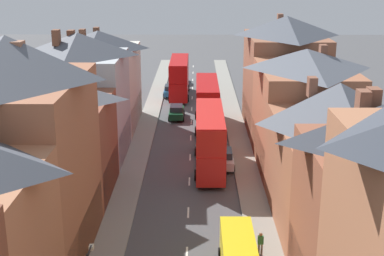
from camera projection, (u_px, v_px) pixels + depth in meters
The scene contains 14 objects.
pavement_left at pixel (139, 150), 53.47m from camera, with size 2.20×104.00×0.14m, color gray.
pavement_right at pixel (241, 150), 53.39m from camera, with size 2.20×104.00×0.14m, color gray.
centre_line_dashes at pixel (190, 157), 51.54m from camera, with size 0.14×97.80×0.01m.
terrace_row_left at pixel (26, 161), 33.85m from camera, with size 8.00×65.23×14.16m.
terrace_row_right at pixel (353, 163), 32.63m from camera, with size 8.00×62.95×14.14m.
double_decker_bus_lead at pixel (207, 103), 60.15m from camera, with size 2.74×10.80×5.30m.
double_decker_bus_mid_street at pixel (210, 139), 47.98m from camera, with size 2.74×10.80×5.30m.
double_decker_bus_far_approaching at pixel (179, 77), 74.34m from camera, with size 2.74×10.80×5.30m.
car_near_blue at pixel (170, 90), 75.37m from camera, with size 1.90×4.23×1.58m.
car_parked_right_a at pixel (224, 158), 48.84m from camera, with size 1.90×4.13×1.69m.
car_mid_black at pixel (177, 112), 64.27m from camera, with size 1.90×4.35×1.66m.
car_parked_left_b at pixel (181, 78), 83.65m from camera, with size 1.90×4.27×1.61m.
delivery_van at pixel (238, 252), 31.95m from camera, with size 2.20×5.20×2.41m.
pedestrian_mid_right at pixel (261, 243), 33.61m from camera, with size 0.36×0.22×1.61m.
Camera 1 is at (0.59, -12.44, 17.83)m, focal length 50.00 mm.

